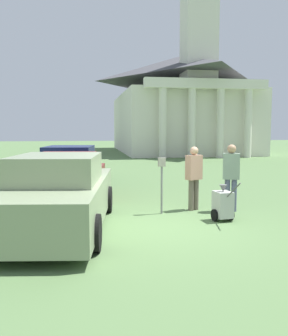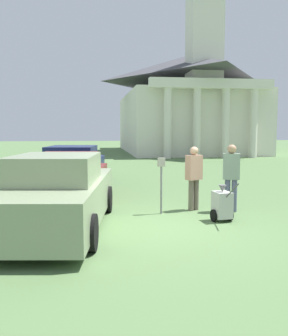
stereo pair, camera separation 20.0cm
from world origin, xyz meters
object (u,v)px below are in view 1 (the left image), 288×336
Objects in this scene: parked_car_sage at (60,195)px; church at (179,98)px; parked_car_navy at (70,167)px; person_worker at (194,174)px; parked_car_maroon at (66,180)px; person_supervisor at (231,173)px; parking_meter at (162,175)px; equipment_cart at (223,204)px.

church reaches higher than parked_car_sage.
person_worker is at bearing -48.36° from parked_car_navy.
parked_car_maroon is 4.60m from person_supervisor.
person_supervisor is (1.81, -0.01, 0.01)m from parking_meter.
parking_meter is at bearing -27.87° from parked_car_maroon.
parked_car_navy is (0.00, 6.33, -0.04)m from parked_car_sage.
parked_car_maroon is at bearing -111.62° from church.
equipment_cart is (0.34, -1.23, -0.56)m from person_worker.
parked_car_sage is at bearing -4.47° from person_worker.
parked_car_navy is 6.00m from person_worker.
parked_car_sage is at bearing 175.72° from equipment_cart.
equipment_cart is at bearing -28.34° from parked_car_maroon.
parked_car_sage is 5.21× the size of equipment_cart.
parked_car_sage is 3.13× the size of person_worker.
equipment_cart is at bearing -51.59° from parked_car_navy.
equipment_cart is at bearing -36.94° from parking_meter.
parked_car_sage is at bearing 35.47° from person_supervisor.
person_supervisor reaches higher than person_worker.
church is at bearing -130.09° from person_worker.
person_worker is 0.95m from person_supervisor.
person_supervisor is at bearing -14.71° from parked_car_maroon.
church reaches higher than parked_car_maroon.
parking_meter is (2.43, 1.07, 0.25)m from parked_car_sage.
church reaches higher than parked_car_navy.
parked_car_sage is at bearing -156.19° from parking_meter.
person_worker is at bearing 17.46° from parking_meter.
person_worker is (3.34, -1.45, 0.27)m from parked_car_maroon.
equipment_cart is (1.25, -0.94, -0.59)m from parking_meter.
parking_meter is at bearing -9.14° from person_worker.
parked_car_maroon is at bearing 137.62° from equipment_cart.
parked_car_sage is 2.67m from parking_meter.
parked_car_navy reaches higher than parked_car_maroon.
person_worker is (0.91, 0.29, -0.04)m from parking_meter.
person_worker reaches higher than parking_meter.
parked_car_sage is 1.05× the size of parked_car_navy.
church is at bearing 74.72° from parking_meter.
person_worker is at bearing -15.74° from parked_car_maroon.
person_supervisor is 1.24m from equipment_cart.
person_worker reaches higher than parked_car_navy.
parked_car_sage is 4.38m from person_supervisor.
person_supervisor is (4.24, 1.06, 0.26)m from parked_car_sage.
parked_car_maroon is 4.56m from equipment_cart.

